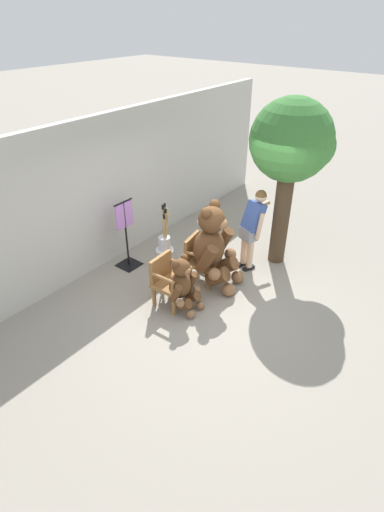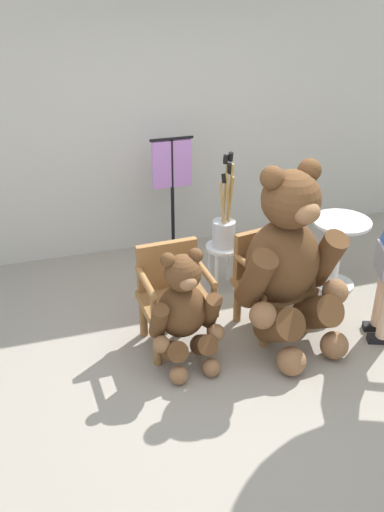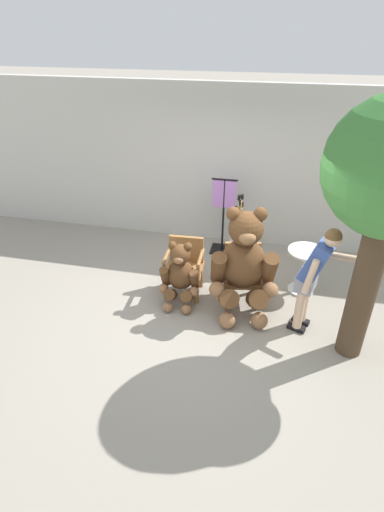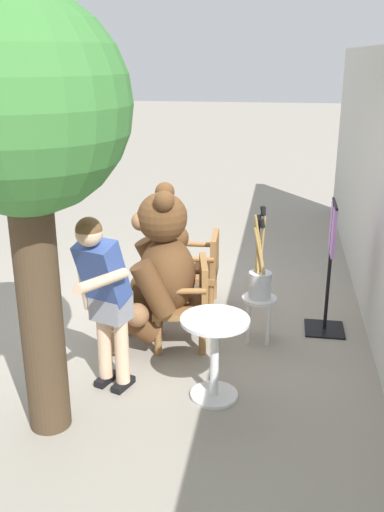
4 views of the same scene
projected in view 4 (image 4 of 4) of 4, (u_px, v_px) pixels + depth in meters
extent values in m
plane|color=gray|center=(145.00, 320.00, 6.14)|extent=(60.00, 60.00, 0.00)
cube|color=olive|center=(194.00, 273.00, 6.35)|extent=(0.58, 0.54, 0.07)
cylinder|color=olive|center=(178.00, 283.00, 6.66)|extent=(0.07, 0.07, 0.37)
cylinder|color=olive|center=(172.00, 298.00, 6.23)|extent=(0.07, 0.07, 0.37)
cylinder|color=olive|center=(214.00, 284.00, 6.61)|extent=(0.07, 0.07, 0.37)
cylinder|color=olive|center=(211.00, 300.00, 6.18)|extent=(0.07, 0.07, 0.37)
cube|color=olive|center=(215.00, 253.00, 6.24)|extent=(0.52, 0.08, 0.42)
cylinder|color=olive|center=(196.00, 244.00, 6.50)|extent=(0.08, 0.48, 0.06)
cylinder|color=olive|center=(178.00, 253.00, 6.55)|extent=(0.05, 0.05, 0.22)
cylinder|color=olive|center=(191.00, 259.00, 6.03)|extent=(0.08, 0.48, 0.06)
cylinder|color=olive|center=(172.00, 268.00, 6.09)|extent=(0.05, 0.05, 0.22)
cube|color=olive|center=(180.00, 305.00, 5.53)|extent=(0.65, 0.62, 0.07)
cylinder|color=olive|center=(159.00, 316.00, 5.81)|extent=(0.07, 0.07, 0.37)
cylinder|color=olive|center=(158.00, 337.00, 5.38)|extent=(0.07, 0.07, 0.37)
cylinder|color=olive|center=(200.00, 315.00, 5.82)|extent=(0.07, 0.07, 0.37)
cylinder|color=olive|center=(202.00, 336.00, 5.39)|extent=(0.07, 0.07, 0.37)
cube|color=olive|center=(204.00, 282.00, 5.45)|extent=(0.52, 0.16, 0.42)
cylinder|color=olive|center=(179.00, 272.00, 5.68)|extent=(0.15, 0.48, 0.06)
cylinder|color=olive|center=(158.00, 282.00, 5.71)|extent=(0.05, 0.05, 0.22)
cylinder|color=olive|center=(180.00, 291.00, 5.21)|extent=(0.15, 0.48, 0.06)
cylinder|color=olive|center=(157.00, 303.00, 5.24)|extent=(0.05, 0.05, 0.22)
ellipsoid|color=brown|center=(167.00, 275.00, 5.44)|extent=(0.73, 0.65, 0.74)
sphere|color=brown|center=(162.00, 217.00, 5.25)|extent=(0.47, 0.47, 0.47)
ellipsoid|color=#8C603D|center=(141.00, 221.00, 5.25)|extent=(0.25, 0.21, 0.17)
sphere|color=black|center=(141.00, 220.00, 5.25)|extent=(0.07, 0.07, 0.07)
sphere|color=brown|center=(165.00, 192.00, 5.35)|extent=(0.19, 0.19, 0.19)
sphere|color=brown|center=(164.00, 201.00, 5.02)|extent=(0.19, 0.19, 0.19)
cylinder|color=brown|center=(155.00, 263.00, 5.76)|extent=(0.28, 0.44, 0.56)
sphere|color=#8C603D|center=(141.00, 285.00, 5.86)|extent=(0.22, 0.22, 0.22)
cylinder|color=brown|center=(153.00, 289.00, 5.11)|extent=(0.28, 0.44, 0.56)
sphere|color=#8C603D|center=(137.00, 315.00, 5.17)|extent=(0.22, 0.22, 0.22)
cylinder|color=brown|center=(141.00, 305.00, 5.75)|extent=(0.35, 0.50, 0.43)
sphere|color=#8C603D|center=(120.00, 322.00, 5.83)|extent=(0.23, 0.23, 0.23)
cylinder|color=brown|center=(139.00, 322.00, 5.38)|extent=(0.35, 0.50, 0.43)
sphere|color=#8C603D|center=(116.00, 342.00, 5.42)|extent=(0.23, 0.23, 0.23)
ellipsoid|color=brown|center=(178.00, 268.00, 6.36)|extent=(0.42, 0.36, 0.46)
sphere|color=brown|center=(175.00, 238.00, 6.24)|extent=(0.29, 0.29, 0.29)
ellipsoid|color=#8C603D|center=(164.00, 239.00, 6.26)|extent=(0.14, 0.11, 0.11)
sphere|color=black|center=(164.00, 239.00, 6.26)|extent=(0.04, 0.04, 0.04)
sphere|color=brown|center=(178.00, 224.00, 6.30)|extent=(0.12, 0.12, 0.12)
sphere|color=brown|center=(175.00, 230.00, 6.09)|extent=(0.12, 0.12, 0.12)
cylinder|color=brown|center=(174.00, 261.00, 6.57)|extent=(0.14, 0.26, 0.35)
sphere|color=#8C603D|center=(166.00, 273.00, 6.64)|extent=(0.14, 0.14, 0.14)
cylinder|color=brown|center=(168.00, 275.00, 6.16)|extent=(0.14, 0.26, 0.35)
sphere|color=#8C603D|center=(160.00, 288.00, 6.22)|extent=(0.14, 0.14, 0.14)
cylinder|color=brown|center=(165.00, 284.00, 6.58)|extent=(0.18, 0.30, 0.27)
sphere|color=#8C603D|center=(153.00, 293.00, 6.64)|extent=(0.15, 0.15, 0.15)
cylinder|color=brown|center=(161.00, 293.00, 6.34)|extent=(0.18, 0.30, 0.27)
sphere|color=#8C603D|center=(149.00, 303.00, 6.39)|extent=(0.15, 0.15, 0.15)
cube|color=black|center=(106.00, 379.00, 4.97)|extent=(0.26, 0.17, 0.06)
cylinder|color=beige|center=(104.00, 334.00, 4.83)|extent=(0.12, 0.12, 0.82)
cube|color=black|center=(123.00, 384.00, 4.89)|extent=(0.26, 0.17, 0.06)
cylinder|color=beige|center=(121.00, 338.00, 4.74)|extent=(0.12, 0.12, 0.82)
cube|color=gray|center=(111.00, 306.00, 4.69)|extent=(0.31, 0.36, 0.24)
cube|color=#385199|center=(102.00, 272.00, 4.51)|extent=(0.45, 0.42, 0.58)
sphere|color=beige|center=(89.00, 233.00, 4.28)|extent=(0.21, 0.21, 0.21)
sphere|color=brown|center=(89.00, 230.00, 4.27)|extent=(0.21, 0.21, 0.21)
cylinder|color=beige|center=(102.00, 281.00, 4.20)|extent=(0.56, 0.27, 0.15)
cylinder|color=beige|center=(85.00, 282.00, 4.64)|extent=(0.18, 0.13, 0.51)
cylinder|color=silver|center=(259.00, 299.00, 5.58)|extent=(0.34, 0.34, 0.03)
cylinder|color=silver|center=(268.00, 325.00, 5.55)|extent=(0.04, 0.04, 0.43)
cylinder|color=silver|center=(269.00, 316.00, 5.73)|extent=(0.04, 0.04, 0.43)
cylinder|color=silver|center=(248.00, 324.00, 5.58)|extent=(0.04, 0.04, 0.43)
cylinder|color=silver|center=(249.00, 315.00, 5.76)|extent=(0.04, 0.04, 0.43)
cylinder|color=silver|center=(260.00, 285.00, 5.53)|extent=(0.22, 0.22, 0.26)
cylinder|color=tan|center=(261.00, 260.00, 5.39)|extent=(0.02, 0.16, 0.64)
cylinder|color=black|center=(262.00, 223.00, 5.27)|extent=(0.04, 0.06, 0.09)
cylinder|color=tan|center=(261.00, 254.00, 5.42)|extent=(0.08, 0.06, 0.75)
cylinder|color=black|center=(263.00, 211.00, 5.29)|extent=(0.05, 0.05, 0.08)
cylinder|color=tan|center=(257.00, 258.00, 5.42)|extent=(0.10, 0.08, 0.68)
cylinder|color=black|center=(259.00, 219.00, 5.29)|extent=(0.05, 0.05, 0.09)
cylinder|color=tan|center=(261.00, 254.00, 5.38)|extent=(0.03, 0.16, 0.76)
cylinder|color=black|center=(263.00, 211.00, 5.23)|extent=(0.04, 0.06, 0.09)
cylinder|color=tan|center=(257.00, 260.00, 5.48)|extent=(0.08, 0.06, 0.59)
cylinder|color=black|center=(258.00, 227.00, 5.37)|extent=(0.05, 0.05, 0.09)
cylinder|color=silver|center=(215.00, 320.00, 4.54)|extent=(0.56, 0.56, 0.03)
cylinder|color=silver|center=(215.00, 360.00, 4.66)|extent=(0.07, 0.07, 0.69)
cylinder|color=silver|center=(214.00, 395.00, 4.77)|extent=(0.40, 0.40, 0.03)
cylinder|color=#473523|center=(40.00, 305.00, 4.09)|extent=(0.31, 0.31, 2.01)
sphere|color=#3D7F38|center=(20.00, 104.00, 3.62)|extent=(1.44, 1.44, 1.44)
cube|color=black|center=(324.00, 329.00, 5.92)|extent=(0.40, 0.40, 0.02)
cylinder|color=black|center=(329.00, 269.00, 5.70)|extent=(0.04, 0.04, 1.35)
cylinder|color=black|center=(335.00, 204.00, 5.47)|extent=(0.44, 0.03, 0.03)
cube|color=#B77AD1|center=(333.00, 230.00, 5.56)|extent=(0.40, 0.03, 0.48)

